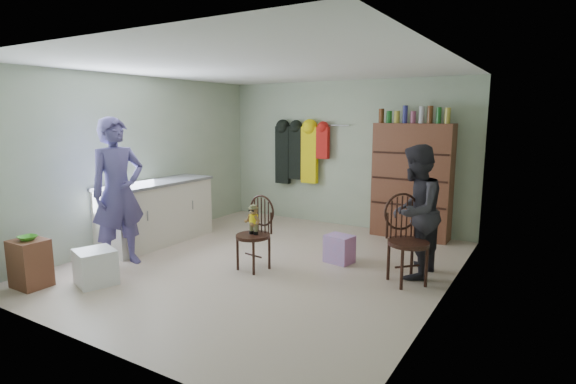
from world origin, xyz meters
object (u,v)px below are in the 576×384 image
Objects in this scene: chair_far at (406,235)px; dresser at (412,180)px; counter at (157,212)px; chair_front at (256,227)px.

dresser reaches higher than chair_far.
chair_far is at bearing 5.18° from counter.
chair_far reaches higher than counter.
dresser is at bearing 35.68° from counter.
chair_front is at bearing 150.84° from chair_far.
dresser is at bearing 58.32° from chair_far.
chair_front is at bearing -5.66° from counter.
chair_far is 0.50× the size of dresser.
counter is 3.96m from dresser.
chair_front is 0.90× the size of chair_far.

